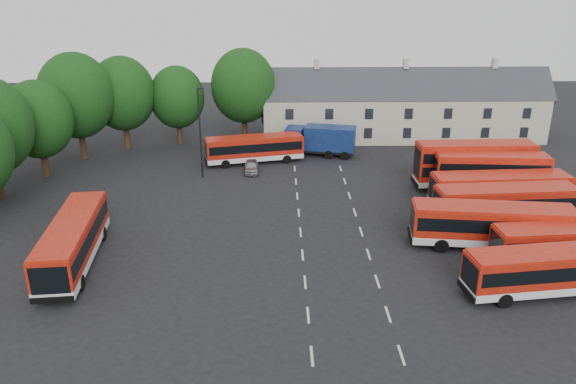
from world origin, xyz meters
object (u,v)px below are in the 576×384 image
Objects in this scene: box_truck at (321,139)px; silver_car at (251,166)px; bus_dd_south at (490,173)px; bus_row_a at (551,268)px; bus_west at (73,239)px; lamppost at (200,131)px.

box_truck reaches higher than silver_car.
bus_dd_south is 2.89× the size of silver_car.
box_truck is (-12.72, 30.52, 0.06)m from bus_row_a.
bus_west is 32.54m from box_truck.
box_truck is (19.83, 25.80, -0.08)m from bus_west.
box_truck is 2.29× the size of silver_car.
box_truck is 9.80m from silver_car.
bus_west is 23.43m from silver_car.
bus_west is 1.30× the size of lamppost.
lamppost reaches higher than silver_car.
silver_car is at bearing -131.20° from box_truck.
bus_row_a is 17.41m from bus_dd_south.
bus_dd_south reaches higher than silver_car.
bus_west is at bearing -110.71° from lamppost.
bus_row_a is 1.37× the size of box_truck.
silver_car is 6.84m from lamppost.
lamppost is (-25.57, 23.20, 3.10)m from bus_row_a.
bus_row_a is 1.09× the size of bus_dd_south.
bus_dd_south is 36.90m from bus_west.
box_truck is at bearing 105.63° from bus_row_a.
bus_dd_south is at bearing -28.94° from box_truck.
lamppost is (-5.00, -1.61, 4.38)m from silver_car.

